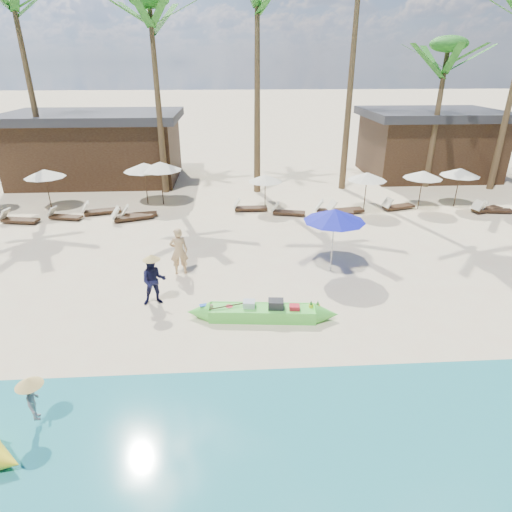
{
  "coord_description": "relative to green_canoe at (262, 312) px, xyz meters",
  "views": [
    {
      "loc": [
        0.48,
        -11.18,
        7.14
      ],
      "look_at": [
        1.32,
        2.0,
        1.15
      ],
      "focal_mm": 30.0,
      "sensor_mm": 36.0,
      "label": 1
    }
  ],
  "objects": [
    {
      "name": "lounger_9_left",
      "position": [
        12.39,
        9.44,
        -0.02
      ],
      "size": [
        1.85,
        1.1,
        0.6
      ],
      "rotation": [
        0.0,
        0.0,
        0.34
      ],
      "color": "#3A2817",
      "rests_on": "ground"
    },
    {
      "name": "lounger_4_right",
      "position": [
        -5.54,
        9.74,
        -0.03
      ],
      "size": [
        1.77,
        0.81,
        0.58
      ],
      "rotation": [
        0.0,
        0.0,
        0.17
      ],
      "color": "#3A2817",
      "rests_on": "ground"
    },
    {
      "name": "lounger_6_right",
      "position": [
        1.98,
        9.62,
        -0.03
      ],
      "size": [
        1.77,
        0.9,
        0.58
      ],
      "rotation": [
        0.0,
        0.0,
        -0.23
      ],
      "color": "#3A2817",
      "rests_on": "ground"
    },
    {
      "name": "vendor_yellow",
      "position": [
        -5.13,
        -3.86,
        0.43
      ],
      "size": [
        0.51,
        0.69,
        0.95
      ],
      "primitive_type": "imported",
      "rotation": [
        0.0,
        0.0,
        1.85
      ],
      "color": "gray",
      "rests_on": "ground"
    },
    {
      "name": "wet_sand_strip",
      "position": [
        -1.38,
        -4.89,
        -0.22
      ],
      "size": [
        240.0,
        4.5,
        0.01
      ],
      "primitive_type": "cube",
      "color": "tan",
      "rests_on": "ground"
    },
    {
      "name": "lounger_7_left",
      "position": [
        4.94,
        9.67,
        -0.0
      ],
      "size": [
        1.99,
        0.89,
        0.65
      ],
      "rotation": [
        0.0,
        0.0,
        0.16
      ],
      "color": "#3A2817",
      "rests_on": "ground"
    },
    {
      "name": "resort_parasol_7",
      "position": [
        6.1,
        9.96,
        1.64
      ],
      "size": [
        2.0,
        2.0,
        2.06
      ],
      "color": "#3A2817",
      "rests_on": "ground"
    },
    {
      "name": "lounger_6_left",
      "position": [
        0.07,
        10.4,
        -0.02
      ],
      "size": [
        1.77,
        0.56,
        0.6
      ],
      "rotation": [
        0.0,
        0.0,
        -0.01
      ],
      "color": "#3A2817",
      "rests_on": "ground"
    },
    {
      "name": "resort_parasol_4",
      "position": [
        -5.43,
        12.02,
        1.82
      ],
      "size": [
        2.2,
        2.2,
        2.27
      ],
      "color": "#3A2817",
      "rests_on": "ground"
    },
    {
      "name": "resort_parasol_6",
      "position": [
        0.97,
        10.68,
        1.45
      ],
      "size": [
        1.8,
        1.8,
        1.86
      ],
      "color": "#3A2817",
      "rests_on": "ground"
    },
    {
      "name": "palm_3",
      "position": [
        -4.74,
        14.39,
        8.36
      ],
      "size": [
        2.08,
        2.08,
        10.52
      ],
      "color": "brown",
      "rests_on": "ground"
    },
    {
      "name": "lounger_9_right",
      "position": [
        12.78,
        9.31,
        -0.03
      ],
      "size": [
        1.69,
        0.73,
        0.56
      ],
      "rotation": [
        0.0,
        0.0,
        -0.14
      ],
      "color": "#3A2817",
      "rests_on": "ground"
    },
    {
      "name": "resort_parasol_8",
      "position": [
        9.13,
        10.21,
        1.63
      ],
      "size": [
        1.99,
        1.99,
        2.05
      ],
      "color": "#3A2817",
      "rests_on": "ground"
    },
    {
      "name": "tourist",
      "position": [
        -2.79,
        3.28,
        0.68
      ],
      "size": [
        0.69,
        0.49,
        1.79
      ],
      "primitive_type": "imported",
      "rotation": [
        0.0,
        0.0,
        3.23
      ],
      "color": "tan",
      "rests_on": "ground"
    },
    {
      "name": "pavilion_west",
      "position": [
        -9.38,
        17.61,
        1.97
      ],
      "size": [
        10.8,
        6.6,
        4.3
      ],
      "color": "#3A2817",
      "rests_on": "ground"
    },
    {
      "name": "palm_6",
      "position": [
        11.46,
        14.63,
        6.83
      ],
      "size": [
        2.08,
        2.08,
        8.51
      ],
      "color": "brown",
      "rests_on": "ground"
    },
    {
      "name": "resort_parasol_9",
      "position": [
        11.25,
        10.48,
        1.66
      ],
      "size": [
        2.02,
        2.02,
        2.08
      ],
      "color": "#3A2817",
      "rests_on": "ground"
    },
    {
      "name": "lounger_4_left",
      "position": [
        -7.59,
        10.34,
        -0.0
      ],
      "size": [
        1.98,
        1.05,
        0.64
      ],
      "rotation": [
        0.0,
        0.0,
        0.26
      ],
      "color": "#3A2817",
      "rests_on": "ground"
    },
    {
      "name": "lounger_5_left",
      "position": [
        -5.82,
        9.29,
        0.0
      ],
      "size": [
        2.06,
        1.22,
        0.67
      ],
      "rotation": [
        0.0,
        0.0,
        0.34
      ],
      "color": "#3A2817",
      "rests_on": "ground"
    },
    {
      "name": "palm_2",
      "position": [
        -11.82,
        15.19,
        8.96
      ],
      "size": [
        2.08,
        2.08,
        11.33
      ],
      "color": "brown",
      "rests_on": "ground"
    },
    {
      "name": "lounger_3_right",
      "position": [
        -9.17,
        9.64,
        -0.03
      ],
      "size": [
        1.72,
        0.85,
        0.56
      ],
      "rotation": [
        0.0,
        0.0,
        -0.21
      ],
      "color": "#3A2817",
      "rests_on": "ground"
    },
    {
      "name": "lounger_7_right",
      "position": [
        4.33,
        9.56,
        0.0
      ],
      "size": [
        2.04,
        1.01,
        0.66
      ],
      "rotation": [
        0.0,
        0.0,
        -0.22
      ],
      "color": "#3A2817",
      "rests_on": "ground"
    },
    {
      "name": "lounger_8_left",
      "position": [
        7.94,
        10.14,
        -0.02
      ],
      "size": [
        1.87,
        1.03,
        0.61
      ],
      "rotation": [
        0.0,
        0.0,
        0.28
      ],
      "color": "#3A2817",
      "rests_on": "ground"
    },
    {
      "name": "vendor_green",
      "position": [
        -3.38,
        1.15,
        0.59
      ],
      "size": [
        0.88,
        0.73,
        1.61
      ],
      "primitive_type": "imported",
      "rotation": [
        0.0,
        0.0,
        0.17
      ],
      "color": "#131436",
      "rests_on": "ground"
    },
    {
      "name": "resort_parasol_5",
      "position": [
        -4.56,
        11.88,
        1.89
      ],
      "size": [
        2.27,
        2.27,
        2.34
      ],
      "color": "#3A2817",
      "rests_on": "ground"
    },
    {
      "name": "resort_parasol_3",
      "position": [
        -10.42,
        11.43,
        1.69
      ],
      "size": [
        2.06,
        2.06,
        2.12
      ],
      "color": "#3A2817",
      "rests_on": "ground"
    },
    {
      "name": "blue_umbrella",
      "position": [
        2.82,
        3.19,
        1.96
      ],
      "size": [
        2.24,
        2.24,
        2.41
      ],
      "color": "#99999E",
      "rests_on": "ground"
    },
    {
      "name": "ground",
      "position": [
        -1.38,
        0.11,
        -0.22
      ],
      "size": [
        240.0,
        240.0,
        0.0
      ],
      "primitive_type": "plane",
      "color": "beige",
      "rests_on": "ground"
    },
    {
      "name": "green_canoe",
      "position": [
        0.0,
        0.0,
        0.0
      ],
      "size": [
        5.14,
        0.97,
        0.65
      ],
      "rotation": [
        0.0,
        0.0,
        -0.09
      ],
      "color": "#56E445",
      "rests_on": "ground"
    },
    {
      "name": "lounger_3_left",
      "position": [
        -11.21,
        9.25,
        -0.01
      ],
      "size": [
        1.89,
        0.88,
        0.62
      ],
      "rotation": [
        0.0,
        0.0,
        -0.18
      ],
      "color": "#3A2817",
      "rests_on": "ground"
    },
    {
      "name": "pavilion_east",
      "position": [
        12.62,
        17.61,
        1.98
      ],
      "size": [
        8.8,
        6.6,
        4.3
      ],
      "color": "#3A2817",
      "rests_on": "ground"
    },
    {
      "name": "palm_4",
      "position": [
        0.77,
        14.13,
        9.23
      ],
      "size": [
        2.08,
        2.08,
        11.7
      ],
      "color": "brown",
      "rests_on": "ground"
    }
  ]
}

